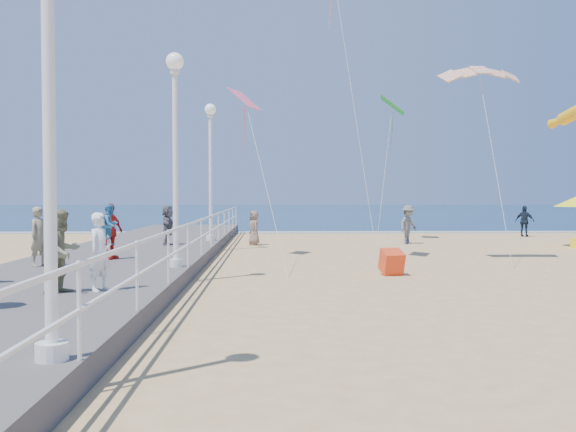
{
  "coord_description": "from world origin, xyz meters",
  "views": [
    {
      "loc": [
        -2.93,
        -16.03,
        2.23
      ],
      "look_at": [
        -2.5,
        2.0,
        1.6
      ],
      "focal_mm": 40.0,
      "sensor_mm": 36.0,
      "label": 1
    }
  ],
  "objects_px": {
    "beach_walker_a": "(408,224)",
    "beach_walker_b": "(525,221)",
    "spectator_1": "(62,251)",
    "lamp_post_near": "(48,61)",
    "spectator_5": "(168,225)",
    "spectator_3": "(110,231)",
    "lamp_post_mid": "(175,136)",
    "beach_walker_c": "(254,228)",
    "woman_holding_toddler": "(100,252)",
    "lamp_post_far": "(211,157)",
    "toddler_held": "(110,225)",
    "spectator_6": "(39,237)",
    "box_kite": "(392,264)"
  },
  "relations": [
    {
      "from": "woman_holding_toddler",
      "to": "box_kite",
      "type": "bearing_deg",
      "value": -25.72
    },
    {
      "from": "spectator_6",
      "to": "box_kite",
      "type": "relative_size",
      "value": 2.5
    },
    {
      "from": "lamp_post_near",
      "to": "beach_walker_c",
      "type": "relative_size",
      "value": 3.56
    },
    {
      "from": "spectator_1",
      "to": "lamp_post_near",
      "type": "bearing_deg",
      "value": -132.86
    },
    {
      "from": "box_kite",
      "to": "beach_walker_a",
      "type": "bearing_deg",
      "value": 65.04
    },
    {
      "from": "lamp_post_far",
      "to": "beach_walker_b",
      "type": "height_order",
      "value": "lamp_post_far"
    },
    {
      "from": "lamp_post_far",
      "to": "woman_holding_toddler",
      "type": "xyz_separation_m",
      "value": [
        -0.81,
        -12.96,
        -2.52
      ]
    },
    {
      "from": "spectator_6",
      "to": "beach_walker_a",
      "type": "xyz_separation_m",
      "value": [
        11.89,
        12.01,
        -0.29
      ]
    },
    {
      "from": "toddler_held",
      "to": "lamp_post_far",
      "type": "bearing_deg",
      "value": 21.96
    },
    {
      "from": "lamp_post_mid",
      "to": "woman_holding_toddler",
      "type": "xyz_separation_m",
      "value": [
        -0.81,
        -3.96,
        -2.52
      ]
    },
    {
      "from": "spectator_6",
      "to": "beach_walker_a",
      "type": "distance_m",
      "value": 16.9
    },
    {
      "from": "woman_holding_toddler",
      "to": "box_kite",
      "type": "relative_size",
      "value": 2.46
    },
    {
      "from": "spectator_5",
      "to": "beach_walker_a",
      "type": "relative_size",
      "value": 0.82
    },
    {
      "from": "lamp_post_mid",
      "to": "beach_walker_c",
      "type": "xyz_separation_m",
      "value": [
        1.62,
        11.68,
        -2.91
      ]
    },
    {
      "from": "lamp_post_far",
      "to": "beach_walker_a",
      "type": "relative_size",
      "value": 3.09
    },
    {
      "from": "spectator_1",
      "to": "spectator_6",
      "type": "relative_size",
      "value": 1.03
    },
    {
      "from": "lamp_post_near",
      "to": "spectator_3",
      "type": "xyz_separation_m",
      "value": [
        -2.12,
        10.88,
        -2.48
      ]
    },
    {
      "from": "beach_walker_a",
      "to": "beach_walker_c",
      "type": "bearing_deg",
      "value": 139.59
    },
    {
      "from": "spectator_5",
      "to": "box_kite",
      "type": "bearing_deg",
      "value": -123.98
    },
    {
      "from": "spectator_3",
      "to": "beach_walker_b",
      "type": "bearing_deg",
      "value": -17.63
    },
    {
      "from": "lamp_post_far",
      "to": "beach_walker_a",
      "type": "distance_m",
      "value": 9.45
    },
    {
      "from": "toddler_held",
      "to": "spectator_5",
      "type": "distance_m",
      "value": 10.69
    },
    {
      "from": "spectator_1",
      "to": "beach_walker_a",
      "type": "bearing_deg",
      "value": -0.63
    },
    {
      "from": "lamp_post_far",
      "to": "beach_walker_b",
      "type": "xyz_separation_m",
      "value": [
        15.46,
        7.79,
        -2.86
      ]
    },
    {
      "from": "spectator_1",
      "to": "toddler_held",
      "type": "bearing_deg",
      "value": -33.17
    },
    {
      "from": "spectator_5",
      "to": "spectator_3",
      "type": "bearing_deg",
      "value": 174.96
    },
    {
      "from": "lamp_post_far",
      "to": "toddler_held",
      "type": "bearing_deg",
      "value": -92.96
    },
    {
      "from": "beach_walker_a",
      "to": "beach_walker_b",
      "type": "xyz_separation_m",
      "value": [
        7.03,
        4.58,
        -0.06
      ]
    },
    {
      "from": "spectator_3",
      "to": "spectator_6",
      "type": "xyz_separation_m",
      "value": [
        -1.34,
        -1.68,
        -0.03
      ]
    },
    {
      "from": "spectator_3",
      "to": "box_kite",
      "type": "bearing_deg",
      "value": -61.78
    },
    {
      "from": "spectator_3",
      "to": "spectator_6",
      "type": "height_order",
      "value": "spectator_3"
    },
    {
      "from": "toddler_held",
      "to": "beach_walker_c",
      "type": "height_order",
      "value": "toddler_held"
    },
    {
      "from": "lamp_post_near",
      "to": "lamp_post_mid",
      "type": "height_order",
      "value": "same"
    },
    {
      "from": "lamp_post_near",
      "to": "beach_walker_b",
      "type": "xyz_separation_m",
      "value": [
        15.46,
        25.79,
        -2.86
      ]
    },
    {
      "from": "spectator_1",
      "to": "spectator_3",
      "type": "relative_size",
      "value": 0.99
    },
    {
      "from": "woman_holding_toddler",
      "to": "beach_walker_b",
      "type": "relative_size",
      "value": 0.92
    },
    {
      "from": "woman_holding_toddler",
      "to": "spectator_1",
      "type": "xyz_separation_m",
      "value": [
        -0.63,
        -0.24,
        0.04
      ]
    },
    {
      "from": "lamp_post_near",
      "to": "spectator_5",
      "type": "relative_size",
      "value": 3.75
    },
    {
      "from": "lamp_post_near",
      "to": "spectator_3",
      "type": "distance_m",
      "value": 11.36
    },
    {
      "from": "lamp_post_mid",
      "to": "spectator_1",
      "type": "xyz_separation_m",
      "value": [
        -1.44,
        -4.2,
        -2.49
      ]
    },
    {
      "from": "spectator_6",
      "to": "beach_walker_a",
      "type": "height_order",
      "value": "spectator_6"
    },
    {
      "from": "lamp_post_near",
      "to": "lamp_post_mid",
      "type": "xyz_separation_m",
      "value": [
        0.0,
        9.0,
        0.0
      ]
    },
    {
      "from": "beach_walker_a",
      "to": "box_kite",
      "type": "xyz_separation_m",
      "value": [
        -2.76,
        -10.85,
        -0.56
      ]
    },
    {
      "from": "lamp_post_near",
      "to": "lamp_post_far",
      "type": "relative_size",
      "value": 1.0
    },
    {
      "from": "beach_walker_a",
      "to": "spectator_5",
      "type": "bearing_deg",
      "value": 163.99
    },
    {
      "from": "lamp_post_far",
      "to": "spectator_3",
      "type": "height_order",
      "value": "lamp_post_far"
    },
    {
      "from": "box_kite",
      "to": "lamp_post_mid",
      "type": "bearing_deg",
      "value": -177.24
    },
    {
      "from": "lamp_post_far",
      "to": "spectator_6",
      "type": "height_order",
      "value": "lamp_post_far"
    },
    {
      "from": "spectator_6",
      "to": "lamp_post_near",
      "type": "bearing_deg",
      "value": -132.67
    },
    {
      "from": "toddler_held",
      "to": "box_kite",
      "type": "bearing_deg",
      "value": -25.86
    }
  ]
}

